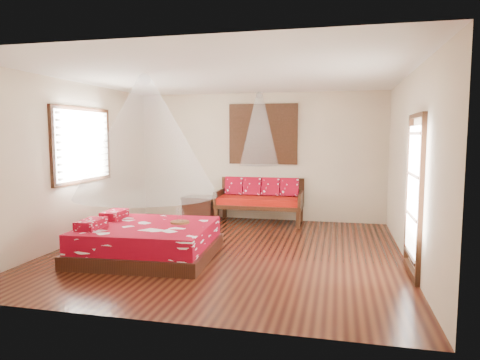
% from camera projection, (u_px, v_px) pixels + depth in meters
% --- Properties ---
extents(room, '(5.54, 5.54, 2.84)m').
position_uv_depth(room, '(228.00, 165.00, 6.83)').
color(room, black).
rests_on(room, ground).
extents(bed, '(2.11, 1.93, 0.63)m').
position_uv_depth(bed, '(147.00, 241.00, 6.62)').
color(bed, black).
rests_on(bed, floor).
extents(daybed, '(1.84, 0.82, 0.96)m').
position_uv_depth(daybed, '(260.00, 198.00, 9.21)').
color(daybed, black).
rests_on(daybed, floor).
extents(storage_chest, '(0.79, 0.61, 0.51)m').
position_uv_depth(storage_chest, '(201.00, 207.00, 9.61)').
color(storage_chest, black).
rests_on(storage_chest, floor).
extents(shutter_panel, '(1.52, 0.06, 1.32)m').
position_uv_depth(shutter_panel, '(263.00, 134.00, 9.39)').
color(shutter_panel, black).
rests_on(shutter_panel, wall_back).
extents(window_left, '(0.10, 1.74, 1.34)m').
position_uv_depth(window_left, '(83.00, 145.00, 7.60)').
color(window_left, black).
rests_on(window_left, wall_left).
extents(glazed_door, '(0.08, 1.02, 2.16)m').
position_uv_depth(glazed_door, '(414.00, 196.00, 5.68)').
color(glazed_door, black).
rests_on(glazed_door, floor).
extents(wine_tray, '(0.30, 0.30, 0.24)m').
position_uv_depth(wine_tray, '(180.00, 219.00, 6.70)').
color(wine_tray, brown).
rests_on(wine_tray, bed).
extents(mosquito_net_main, '(2.17, 2.17, 1.80)m').
position_uv_depth(mosquito_net_main, '(146.00, 137.00, 6.45)').
color(mosquito_net_main, white).
rests_on(mosquito_net_main, ceiling).
extents(mosquito_net_daybed, '(0.82, 0.82, 1.50)m').
position_uv_depth(mosquito_net_daybed, '(259.00, 129.00, 8.93)').
color(mosquito_net_daybed, white).
rests_on(mosquito_net_daybed, ceiling).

